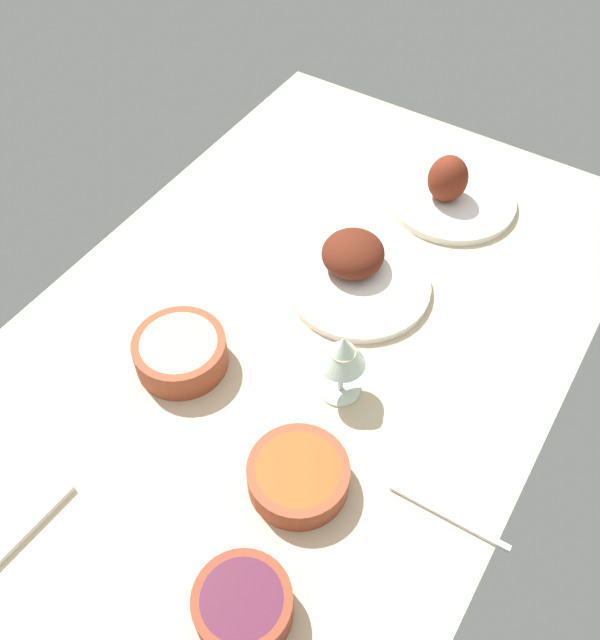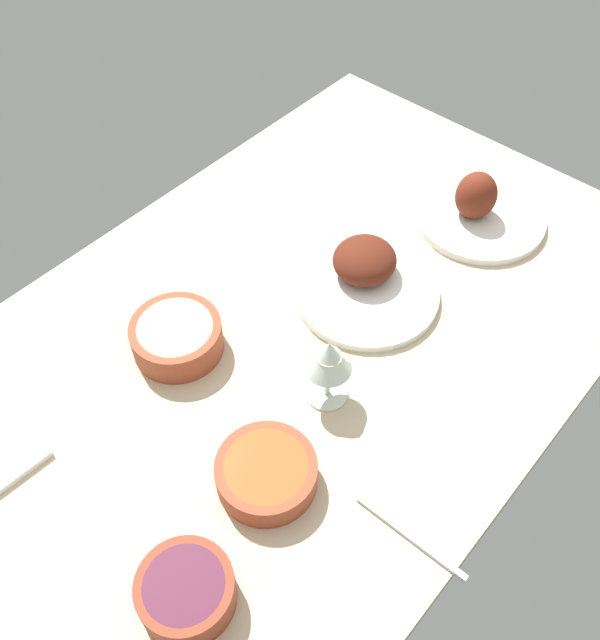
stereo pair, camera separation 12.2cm
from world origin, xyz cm
name	(u,v)px [view 2 (the right image)]	position (x,y,z in cm)	size (l,w,h in cm)	color
dining_table	(300,334)	(0.00, 0.00, 2.00)	(140.00, 90.00, 4.00)	#C6B28E
plate_center_main	(366,278)	(-15.22, 2.72, 6.61)	(26.84, 26.84, 8.19)	white
plate_far_side	(478,209)	(-44.90, 8.21, 6.82)	(26.60, 26.60, 11.18)	white
bowl_onions	(186,591)	(45.37, 19.86, 7.06)	(13.28, 13.28, 5.63)	brown
bowl_potatoes	(177,336)	(17.39, -12.82, 7.18)	(15.73, 15.73, 5.86)	brown
bowl_soup	(266,473)	(25.64, 15.94, 6.58)	(15.36, 15.36, 4.70)	brown
wine_glass	(329,359)	(7.70, 12.72, 13.93)	(7.60, 7.60, 14.00)	silver
fork_loose	(410,537)	(18.59, 37.48, 4.40)	(18.81, 0.90, 0.80)	silver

